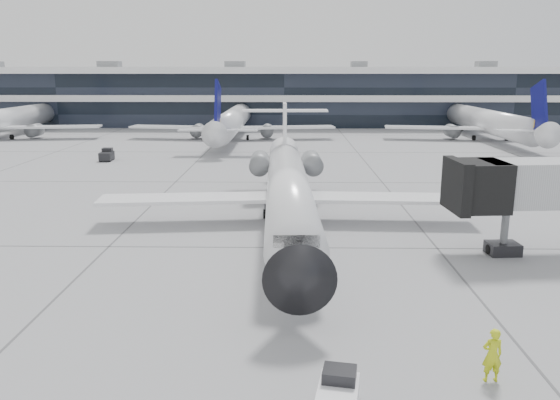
{
  "coord_description": "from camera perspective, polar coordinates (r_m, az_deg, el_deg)",
  "views": [
    {
      "loc": [
        1.02,
        -31.56,
        10.45
      ],
      "look_at": [
        0.44,
        1.59,
        2.6
      ],
      "focal_mm": 35.0,
      "sensor_mm": 36.0,
      "label": 1
    }
  ],
  "objects": [
    {
      "name": "ground",
      "position": [
        33.26,
        -0.81,
        -4.99
      ],
      "size": [
        220.0,
        220.0,
        0.0
      ],
      "primitive_type": "plane",
      "color": "gray",
      "rests_on": "ground"
    },
    {
      "name": "terminal",
      "position": [
        113.69,
        0.5,
        10.57
      ],
      "size": [
        170.0,
        22.0,
        10.0
      ],
      "primitive_type": "cube",
      "color": "black",
      "rests_on": "ground"
    },
    {
      "name": "bg_jet_left",
      "position": [
        98.59,
        -26.98,
        5.79
      ],
      "size": [
        32.0,
        40.0,
        9.6
      ],
      "primitive_type": null,
      "color": "white",
      "rests_on": "ground"
    },
    {
      "name": "bg_jet_center",
      "position": [
        87.65,
        -4.94,
        6.42
      ],
      "size": [
        32.0,
        40.0,
        9.6
      ],
      "primitive_type": null,
      "color": "white",
      "rests_on": "ground"
    },
    {
      "name": "bg_jet_right",
      "position": [
        92.53,
        20.67,
        5.98
      ],
      "size": [
        32.0,
        40.0,
        9.6
      ],
      "primitive_type": null,
      "color": "white",
      "rests_on": "ground"
    },
    {
      "name": "regional_jet",
      "position": [
        37.9,
        0.88,
        1.37
      ],
      "size": [
        26.47,
        32.96,
        7.62
      ],
      "rotation": [
        0.0,
        0.0,
        0.03
      ],
      "color": "white",
      "rests_on": "ground"
    },
    {
      "name": "ramp_worker",
      "position": [
        20.72,
        21.3,
        -14.85
      ],
      "size": [
        0.75,
        0.53,
        1.96
      ],
      "primitive_type": "imported",
      "rotation": [
        0.0,
        0.0,
        3.22
      ],
      "color": "#CCDF17",
      "rests_on": "ground"
    },
    {
      "name": "baggage_tug",
      "position": [
        18.08,
        6.06,
        -19.79
      ],
      "size": [
        1.6,
        2.28,
        1.33
      ],
      "rotation": [
        0.0,
        0.0,
        -0.18
      ],
      "color": "white",
      "rests_on": "ground"
    },
    {
      "name": "traffic_cone",
      "position": [
        46.01,
        -0.25,
        0.51
      ],
      "size": [
        0.38,
        0.38,
        0.53
      ],
      "rotation": [
        0.0,
        0.0,
        0.07
      ],
      "color": "#FB590D",
      "rests_on": "ground"
    },
    {
      "name": "far_tug",
      "position": [
        68.65,
        -17.65,
        4.49
      ],
      "size": [
        1.5,
        2.38,
        1.46
      ],
      "rotation": [
        0.0,
        0.0,
        0.07
      ],
      "color": "black",
      "rests_on": "ground"
    }
  ]
}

